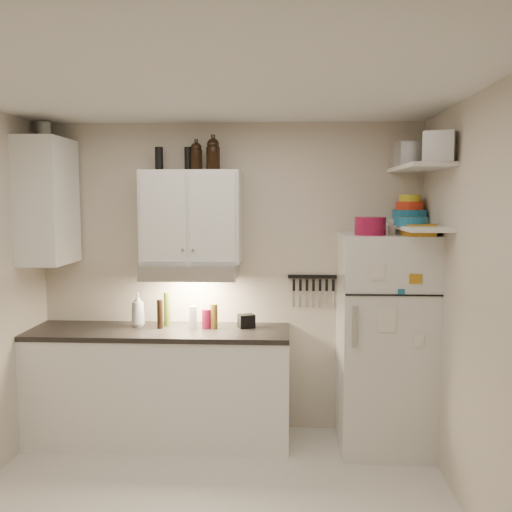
{
  "coord_description": "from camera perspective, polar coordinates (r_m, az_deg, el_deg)",
  "views": [
    {
      "loc": [
        0.46,
        -3.28,
        1.96
      ],
      "look_at": [
        0.25,
        0.9,
        1.55
      ],
      "focal_mm": 40.0,
      "sensor_mm": 36.0,
      "label": 1
    }
  ],
  "objects": [
    {
      "name": "side_cabinet",
      "position": [
        4.86,
        -20.14,
        5.14
      ],
      "size": [
        0.33,
        0.55,
        1.0
      ],
      "primitive_type": "cube",
      "color": "white",
      "rests_on": "left_wall"
    },
    {
      "name": "tin_b",
      "position": [
        4.07,
        17.96,
        10.34
      ],
      "size": [
        0.26,
        0.26,
        0.2
      ],
      "primitive_type": "cube",
      "rotation": [
        0.0,
        0.0,
        -0.4
      ],
      "color": "#AAAAAD",
      "rests_on": "shelf_hi"
    },
    {
      "name": "range_hood",
      "position": [
        4.65,
        -6.56,
        -1.48
      ],
      "size": [
        0.76,
        0.46,
        0.12
      ],
      "primitive_type": "cube",
      "color": "silver",
      "rests_on": "back_wall"
    },
    {
      "name": "countertop",
      "position": [
        4.71,
        -9.66,
        -7.48
      ],
      "size": [
        2.1,
        0.62,
        0.04
      ],
      "primitive_type": "cube",
      "color": "black",
      "rests_on": "base_cabinet"
    },
    {
      "name": "bowl_yellow",
      "position": [
        4.75,
        15.13,
        5.6
      ],
      "size": [
        0.17,
        0.17,
        0.05
      ],
      "primitive_type": "cylinder",
      "color": "gold",
      "rests_on": "bowl_orange"
    },
    {
      "name": "ceiling",
      "position": [
        3.37,
        -5.24,
        16.67
      ],
      "size": [
        3.2,
        3.0,
        0.02
      ],
      "primitive_type": "cube",
      "color": "white",
      "rests_on": "ground"
    },
    {
      "name": "growler_a",
      "position": [
        4.67,
        -5.99,
        9.93
      ],
      "size": [
        0.12,
        0.12,
        0.23
      ],
      "primitive_type": null,
      "rotation": [
        0.0,
        0.0,
        0.31
      ],
      "color": "black",
      "rests_on": "upper_cabinet"
    },
    {
      "name": "shelf_lo",
      "position": [
        4.42,
        15.84,
        2.79
      ],
      "size": [
        0.3,
        0.95,
        0.03
      ],
      "primitive_type": "cube",
      "color": "white",
      "rests_on": "right_wall"
    },
    {
      "name": "side_jar",
      "position": [
        5.02,
        -20.44,
        11.67
      ],
      "size": [
        0.13,
        0.13,
        0.14
      ],
      "primitive_type": "cylinder",
      "rotation": [
        0.0,
        0.0,
        0.34
      ],
      "color": "silver",
      "rests_on": "side_cabinet"
    },
    {
      "name": "vinegar_bottle",
      "position": [
        4.72,
        -9.58,
        -5.74
      ],
      "size": [
        0.07,
        0.07,
        0.24
      ],
      "primitive_type": "cylinder",
      "rotation": [
        0.0,
        0.0,
        -0.43
      ],
      "color": "black",
      "rests_on": "countertop"
    },
    {
      "name": "thermos_a",
      "position": [
        4.73,
        -6.78,
        9.62
      ],
      "size": [
        0.07,
        0.07,
        0.19
      ],
      "primitive_type": "cylinder",
      "rotation": [
        0.0,
        0.0,
        -0.01
      ],
      "color": "black",
      "rests_on": "upper_cabinet"
    },
    {
      "name": "tin_a",
      "position": [
        4.4,
        15.14,
        9.85
      ],
      "size": [
        0.18,
        0.16,
        0.17
      ],
      "primitive_type": "cube",
      "rotation": [
        0.0,
        0.0,
        0.05
      ],
      "color": "#AAAAAD",
      "rests_on": "shelf_hi"
    },
    {
      "name": "spice_jar",
      "position": [
        4.5,
        13.47,
        2.85
      ],
      "size": [
        0.09,
        0.09,
        0.11
      ],
      "primitive_type": "cylinder",
      "rotation": [
        0.0,
        0.0,
        0.36
      ],
      "color": "silver",
      "rests_on": "fridge"
    },
    {
      "name": "oil_bottle",
      "position": [
        4.79,
        -8.88,
        -5.27
      ],
      "size": [
        0.07,
        0.07,
        0.28
      ],
      "primitive_type": "cylinder",
      "rotation": [
        0.0,
        0.0,
        0.38
      ],
      "color": "#466018",
      "rests_on": "countertop"
    },
    {
      "name": "stock_pot",
      "position": [
        4.66,
        15.0,
        9.64
      ],
      "size": [
        0.3,
        0.3,
        0.18
      ],
      "primitive_type": "cylinder",
      "rotation": [
        0.0,
        0.0,
        -0.26
      ],
      "color": "silver",
      "rests_on": "shelf_hi"
    },
    {
      "name": "soap_bottle",
      "position": [
        4.81,
        -11.74,
        -5.07
      ],
      "size": [
        0.15,
        0.15,
        0.32
      ],
      "primitive_type": "imported",
      "rotation": [
        0.0,
        0.0,
        0.21
      ],
      "color": "white",
      "rests_on": "countertop"
    },
    {
      "name": "clear_bottle",
      "position": [
        4.68,
        -6.31,
        -6.11
      ],
      "size": [
        0.08,
        0.08,
        0.19
      ],
      "primitive_type": "cylinder",
      "rotation": [
        0.0,
        0.0,
        -0.34
      ],
      "color": "silver",
      "rests_on": "countertop"
    },
    {
      "name": "bowl_orange",
      "position": [
        4.75,
        15.11,
        4.88
      ],
      "size": [
        0.22,
        0.22,
        0.07
      ],
      "primitive_type": "cylinder",
      "color": "red",
      "rests_on": "bowl_teal"
    },
    {
      "name": "knife_strip",
      "position": [
        4.81,
        5.72,
        -2.07
      ],
      "size": [
        0.42,
        0.02,
        0.03
      ],
      "primitive_type": "cube",
      "color": "black",
      "rests_on": "back_wall"
    },
    {
      "name": "shelf_hi",
      "position": [
        4.42,
        15.99,
        8.5
      ],
      "size": [
        0.3,
        0.95,
        0.03
      ],
      "primitive_type": "cube",
      "color": "white",
      "rests_on": "right_wall"
    },
    {
      "name": "dutch_oven",
      "position": [
        4.36,
        11.35,
        2.96
      ],
      "size": [
        0.27,
        0.27,
        0.14
      ],
      "primitive_type": "cylinder",
      "rotation": [
        0.0,
        0.0,
        0.16
      ],
      "color": "maroon",
      "rests_on": "fridge"
    },
    {
      "name": "right_wall",
      "position": [
        3.54,
        21.9,
        -5.59
      ],
      "size": [
        0.02,
        3.0,
        2.6
      ],
      "primitive_type": "cube",
      "color": "beige",
      "rests_on": "ground"
    },
    {
      "name": "red_jar",
      "position": [
        4.68,
        -4.96,
        -6.27
      ],
      "size": [
        0.08,
        0.08,
        0.16
      ],
      "primitive_type": "cylinder",
      "rotation": [
        0.0,
        0.0,
        0.04
      ],
      "color": "maroon",
      "rests_on": "countertop"
    },
    {
      "name": "fridge",
      "position": [
        4.64,
        12.73,
        -8.37
      ],
      "size": [
        0.7,
        0.68,
        1.7
      ],
      "primitive_type": "cube",
      "color": "silver",
      "rests_on": "floor"
    },
    {
      "name": "plates",
      "position": [
        4.33,
        15.22,
        3.36
      ],
      "size": [
        0.27,
        0.27,
        0.06
      ],
      "primitive_type": "cylinder",
      "rotation": [
        0.0,
        0.0,
        0.12
      ],
      "color": "#175E82",
      "rests_on": "shelf_lo"
    },
    {
      "name": "back_wall",
      "position": [
        4.86,
        -2.58,
        -2.21
      ],
      "size": [
        3.2,
        0.02,
        2.6
      ],
      "primitive_type": "cube",
      "color": "beige",
      "rests_on": "ground"
    },
    {
      "name": "thermos_b",
      "position": [
        4.79,
        -9.67,
        9.55
      ],
      "size": [
        0.07,
        0.07,
        0.19
      ],
      "primitive_type": "cylinder",
      "rotation": [
        0.0,
        0.0,
        0.04
      ],
      "color": "black",
      "rests_on": "upper_cabinet"
    },
    {
      "name": "growler_b",
      "position": [
        4.64,
        -4.31,
        10.16
      ],
      "size": [
        0.14,
        0.14,
        0.26
      ],
      "primitive_type": null,
      "rotation": [
        0.0,
        0.0,
        -0.42
      ],
      "color": "black",
      "rests_on": "upper_cabinet"
    },
    {
      "name": "pepper_mill",
      "position": [
        4.67,
        -4.24,
        -6.02
      ],
      "size": [
        0.08,
        0.08,
        0.2
      ],
      "primitive_type": "cylinder",
      "rotation": [
        0.0,
        0.0,
        -0.34
      ],
      "color": "brown",
      "rests_on": "countertop"
    },
    {
      "name": "caddy",
      "position": [
        4.69,
        -0.97,
        -6.53
      ],
      "size": [
        0.15,
        0.13,
        0.11
      ],
      "primitive_type": "cube",
      "rotation": [
        0.0,
        0.0,
        0.4
      ],
      "color": "black",
      "rests_on": "countertop"
    },
    {
      "name": "book_stack",
      "position": [
        4.35,
        15.87,
        2.54
      ],
      "size": [
        0.21,
        0.27,
        0.09
      ],
      "primitive_type": "cube",
      "rotation": [
        0.0,
        0.0,
        0.01
      ],
      "color": "#B37716",
      "rests_on": "fridge"
    },
    {
      "name": "bowl_teal",
      "position": [
        4.72,
        15.1,
        3.82
      ],
      "size": [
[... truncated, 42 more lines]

